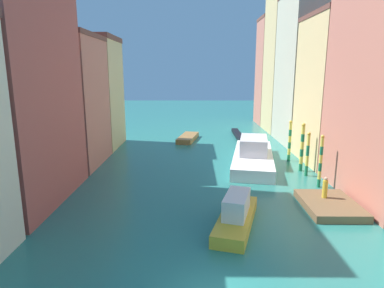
# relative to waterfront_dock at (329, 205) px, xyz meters

# --- Properties ---
(ground_plane) EXTENTS (154.00, 154.00, 0.00)m
(ground_plane) POSITION_rel_waterfront_dock_xyz_m (-8.61, 14.56, -0.27)
(ground_plane) COLOR #28756B
(building_left_1) EXTENTS (6.48, 11.25, 19.71)m
(building_left_1) POSITION_rel_waterfront_dock_xyz_m (-22.50, 1.44, 9.59)
(building_left_1) COLOR #B25147
(building_left_1) RESTS_ON ground
(building_left_2) EXTENTS (6.48, 8.75, 13.20)m
(building_left_2) POSITION_rel_waterfront_dock_xyz_m (-22.50, 11.69, 6.34)
(building_left_2) COLOR #C6705B
(building_left_2) RESTS_ON ground
(building_left_3) EXTENTS (6.48, 7.98, 13.82)m
(building_left_3) POSITION_rel_waterfront_dock_xyz_m (-22.50, 20.12, 6.65)
(building_left_3) COLOR #DBB77A
(building_left_3) RESTS_ON ground
(building_right_2) EXTENTS (6.48, 8.89, 15.33)m
(building_right_2) POSITION_rel_waterfront_dock_xyz_m (5.28, 12.76, 7.40)
(building_right_2) COLOR #DBB77A
(building_right_2) RESTS_ON ground
(building_right_3) EXTENTS (6.48, 10.28, 19.86)m
(building_right_3) POSITION_rel_waterfront_dock_xyz_m (5.28, 22.59, 9.67)
(building_right_3) COLOR #BCB299
(building_right_3) RESTS_ON ground
(building_right_4) EXTENTS (6.48, 8.41, 22.19)m
(building_right_4) POSITION_rel_waterfront_dock_xyz_m (5.28, 32.00, 10.83)
(building_right_4) COLOR #DBB77A
(building_right_4) RESTS_ON ground
(building_right_5) EXTENTS (6.48, 7.26, 19.07)m
(building_right_5) POSITION_rel_waterfront_dock_xyz_m (5.28, 39.92, 9.27)
(building_right_5) COLOR #C6705B
(building_right_5) RESTS_ON ground
(waterfront_dock) EXTENTS (3.60, 5.01, 0.54)m
(waterfront_dock) POSITION_rel_waterfront_dock_xyz_m (0.00, 0.00, 0.00)
(waterfront_dock) COLOR brown
(waterfront_dock) RESTS_ON ground
(person_on_dock) EXTENTS (0.36, 0.36, 1.56)m
(person_on_dock) POSITION_rel_waterfront_dock_xyz_m (-0.11, 0.73, 0.99)
(person_on_dock) COLOR gold
(person_on_dock) RESTS_ON waterfront_dock
(mooring_pole_0) EXTENTS (0.30, 0.30, 4.47)m
(mooring_pole_0) POSITION_rel_waterfront_dock_xyz_m (0.88, 4.50, 2.01)
(mooring_pole_0) COLOR #197247
(mooring_pole_0) RESTS_ON ground
(mooring_pole_1) EXTENTS (0.31, 0.31, 4.14)m
(mooring_pole_1) POSITION_rel_waterfront_dock_xyz_m (0.85, 7.62, 1.84)
(mooring_pole_1) COLOR #197247
(mooring_pole_1) RESTS_ON ground
(mooring_pole_2) EXTENTS (0.37, 0.37, 4.74)m
(mooring_pole_2) POSITION_rel_waterfront_dock_xyz_m (0.82, 9.16, 2.15)
(mooring_pole_2) COLOR #197247
(mooring_pole_2) RESTS_ON ground
(mooring_pole_3) EXTENTS (0.34, 0.34, 4.43)m
(mooring_pole_3) POSITION_rel_waterfront_dock_xyz_m (0.71, 12.97, 2.00)
(mooring_pole_3) COLOR #197247
(mooring_pole_3) RESTS_ON ground
(vaporetto_white) EXTENTS (6.14, 13.42, 2.85)m
(vaporetto_white) POSITION_rel_waterfront_dock_xyz_m (-3.41, 11.66, 0.69)
(vaporetto_white) COLOR white
(vaporetto_white) RESTS_ON ground
(gondola_black) EXTENTS (0.96, 9.31, 0.51)m
(gondola_black) POSITION_rel_waterfront_dock_xyz_m (-3.06, 26.63, -0.02)
(gondola_black) COLOR black
(gondola_black) RESTS_ON ground
(motorboat_0) EXTENTS (3.18, 6.73, 0.66)m
(motorboat_0) POSITION_rel_waterfront_dock_xyz_m (-10.53, 24.07, 0.06)
(motorboat_0) COLOR olive
(motorboat_0) RESTS_ON ground
(motorboat_1) EXTENTS (3.67, 6.87, 2.08)m
(motorboat_1) POSITION_rel_waterfront_dock_xyz_m (-6.93, -2.68, 0.48)
(motorboat_1) COLOR gold
(motorboat_1) RESTS_ON ground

